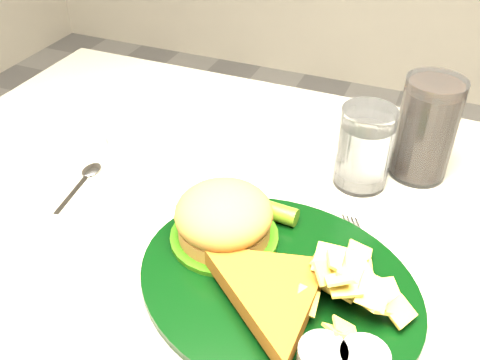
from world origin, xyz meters
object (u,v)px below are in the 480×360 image
Objects in this scene: dinner_plate at (278,263)px; water_glass at (364,148)px; fork_napkin at (332,276)px; cola_glass at (426,129)px.

dinner_plate is 0.25m from water_glass.
water_glass reaches higher than fork_napkin.
fork_napkin is (-0.06, -0.27, -0.07)m from cola_glass.
fork_napkin is (0.01, -0.21, -0.06)m from water_glass.
fork_napkin is at bearing -103.20° from cola_glass.
dinner_plate is at bearing -111.63° from cola_glass.
cola_glass is 0.93× the size of fork_napkin.
cola_glass is 0.29m from fork_napkin.
dinner_plate is 0.33m from cola_glass.
dinner_plate is 0.08m from fork_napkin.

